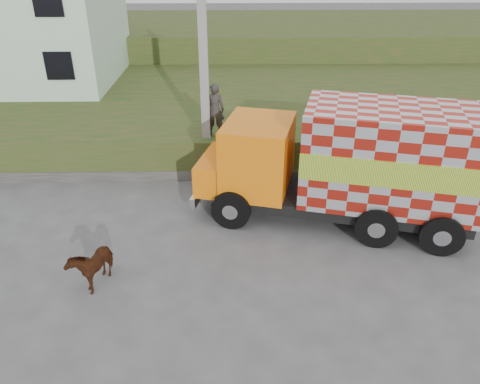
{
  "coord_description": "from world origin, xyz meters",
  "views": [
    {
      "loc": [
        -0.07,
        -11.51,
        7.87
      ],
      "look_at": [
        0.16,
        0.67,
        1.3
      ],
      "focal_mm": 35.0,
      "sensor_mm": 36.0,
      "label": 1
    }
  ],
  "objects_px": {
    "cargo_truck": "(351,164)",
    "pedestrian": "(215,110)",
    "utility_pole": "(204,66)",
    "cow": "(92,263)"
  },
  "relations": [
    {
      "from": "utility_pole",
      "to": "cow",
      "type": "relative_size",
      "value": 5.68
    },
    {
      "from": "utility_pole",
      "to": "cargo_truck",
      "type": "bearing_deg",
      "value": -36.79
    },
    {
      "from": "pedestrian",
      "to": "utility_pole",
      "type": "bearing_deg",
      "value": 31.73
    },
    {
      "from": "cow",
      "to": "utility_pole",
      "type": "bearing_deg",
      "value": 84.41
    },
    {
      "from": "utility_pole",
      "to": "pedestrian",
      "type": "bearing_deg",
      "value": 31.99
    },
    {
      "from": "cargo_truck",
      "to": "cow",
      "type": "bearing_deg",
      "value": -142.64
    },
    {
      "from": "cow",
      "to": "pedestrian",
      "type": "bearing_deg",
      "value": 82.69
    },
    {
      "from": "cargo_truck",
      "to": "pedestrian",
      "type": "bearing_deg",
      "value": 154.05
    },
    {
      "from": "pedestrian",
      "to": "cow",
      "type": "bearing_deg",
      "value": 65.36
    },
    {
      "from": "cow",
      "to": "pedestrian",
      "type": "relative_size",
      "value": 0.73
    }
  ]
}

